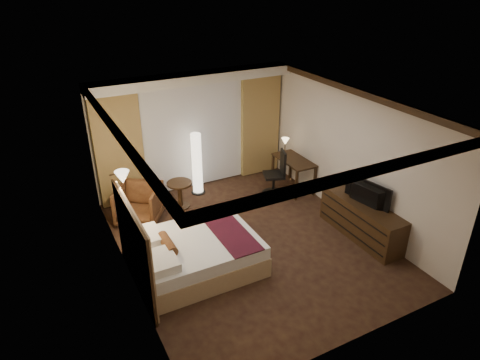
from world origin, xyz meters
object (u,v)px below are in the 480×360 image
bed (197,254)px  office_chair (274,174)px  dresser (361,220)px  television (365,190)px  armchair (139,202)px  desk (293,174)px  side_table (180,195)px  floor_lamp (197,164)px

bed → office_chair: size_ratio=1.89×
dresser → television: 0.65m
armchair → desk: (3.56, -0.27, -0.05)m
side_table → office_chair: size_ratio=0.55×
side_table → desk: (2.63, -0.42, 0.08)m
dresser → office_chair: bearing=105.6°
armchair → dresser: armchair is taller
floor_lamp → television: size_ratio=1.48×
floor_lamp → desk: size_ratio=1.34×
side_table → armchair: bearing=-170.8°
bed → office_chair: office_chair is taller
armchair → desk: 3.57m
dresser → television: size_ratio=1.87×
floor_lamp → desk: floor_lamp is taller
office_chair → television: 2.32m
side_table → desk: bearing=-9.0°
side_table → floor_lamp: bearing=35.9°
armchair → bed: bearing=-43.2°
side_table → dresser: dresser is taller
side_table → television: size_ratio=0.60×
office_chair → dresser: office_chair is taller
television → bed: bearing=70.0°
side_table → floor_lamp: size_ratio=0.40×
armchair → side_table: (0.93, 0.15, -0.13)m
bed → desk: size_ratio=1.86×
bed → armchair: bearing=102.6°
floor_lamp → office_chair: size_ratio=1.36×
armchair → television: (3.58, -2.52, 0.58)m
floor_lamp → office_chair: bearing=-30.9°
television → dresser: bearing=-100.2°
office_chair → side_table: bearing=-172.8°
office_chair → bed: bearing=-127.1°
armchair → office_chair: (3.00, -0.32, 0.11)m
office_chair → desk: bearing=25.0°
television → side_table: bearing=34.7°
office_chair → dresser: 2.29m
office_chair → television: (0.58, -2.20, 0.47)m
bed → television: size_ratio=2.05×
desk → armchair: bearing=175.7°
floor_lamp → office_chair: (1.48, -0.89, -0.19)m
floor_lamp → office_chair: floor_lamp is taller
desk → office_chair: office_chair is taller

